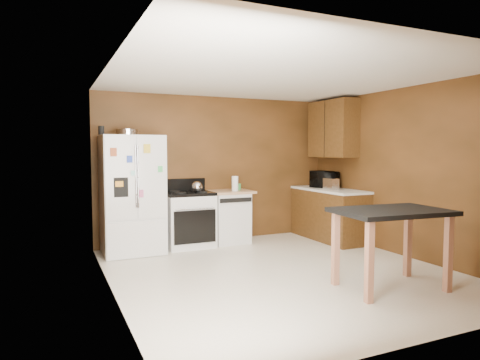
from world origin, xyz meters
TOP-DOWN VIEW (x-y plane):
  - floor at (0.00, 0.00)m, footprint 4.50×4.50m
  - ceiling at (0.00, 0.00)m, footprint 4.50×4.50m
  - wall_back at (0.00, 2.25)m, footprint 4.20×0.00m
  - wall_front at (0.00, -2.25)m, footprint 4.20×0.00m
  - wall_left at (-2.10, 0.00)m, footprint 0.00×4.50m
  - wall_right at (2.10, 0.00)m, footprint 0.00×4.50m
  - roasting_pan at (-1.59, 1.92)m, footprint 0.37×0.37m
  - pen_cup at (-2.00, 1.73)m, footprint 0.08×0.08m
  - kettle at (-0.54, 1.79)m, footprint 0.18×0.18m
  - paper_towel at (0.14, 1.82)m, footprint 0.13×0.13m
  - green_canister at (0.27, 1.98)m, footprint 0.13×0.13m
  - toaster at (1.75, 1.34)m, footprint 0.16×0.26m
  - microwave at (1.82, 1.64)m, footprint 0.44×0.56m
  - refrigerator at (-1.55, 1.86)m, footprint 0.90×0.80m
  - gas_range at (-0.64, 1.92)m, footprint 0.76×0.68m
  - dishwasher at (0.08, 1.95)m, footprint 0.78×0.63m
  - right_cabinets at (1.84, 1.48)m, footprint 0.63×1.58m
  - island at (0.81, -1.06)m, footprint 1.30×0.93m

SIDE VIEW (x-z plane):
  - floor at x=0.00m, z-range 0.00..0.00m
  - dishwasher at x=0.08m, z-range 0.01..0.90m
  - gas_range at x=-0.64m, z-range -0.09..1.01m
  - island at x=0.81m, z-range 0.31..1.23m
  - refrigerator at x=-1.55m, z-range 0.00..1.80m
  - right_cabinets at x=1.84m, z-range -0.32..2.13m
  - green_canister at x=0.27m, z-range 0.89..1.00m
  - kettle at x=-0.54m, z-range 0.90..1.08m
  - toaster at x=1.75m, z-range 0.90..1.09m
  - paper_towel at x=0.14m, z-range 0.89..1.14m
  - microwave at x=1.82m, z-range 0.90..1.17m
  - wall_back at x=0.00m, z-range -0.85..3.35m
  - wall_front at x=0.00m, z-range -0.85..3.35m
  - wall_left at x=-2.10m, z-range -1.00..3.50m
  - wall_right at x=2.10m, z-range -1.00..3.50m
  - roasting_pan at x=-1.59m, z-range 1.80..1.89m
  - pen_cup at x=-2.00m, z-range 1.80..1.93m
  - ceiling at x=0.00m, z-range 2.50..2.50m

